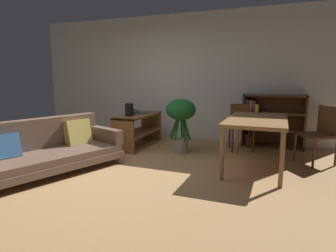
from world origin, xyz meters
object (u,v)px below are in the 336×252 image
fabric_couch (49,149)px  media_console (138,131)px  desk_speaker (129,110)px  dining_chair_far (241,124)px  bookshelf (269,121)px  dining_table (257,123)px  dining_chair_near (321,131)px  potted_floor_plant (181,116)px  open_laptop (140,112)px

fabric_couch → media_console: size_ratio=1.70×
desk_speaker → dining_chair_far: desk_speaker is taller
dining_chair_far → bookshelf: size_ratio=0.74×
desk_speaker → dining_chair_far: (1.98, 0.73, -0.26)m
dining_table → dining_chair_near: dining_chair_near is taller
fabric_couch → potted_floor_plant: size_ratio=2.18×
open_laptop → dining_chair_far: bearing=7.9°
potted_floor_plant → bookshelf: size_ratio=0.85×
desk_speaker → dining_chair_far: size_ratio=0.27×
open_laptop → dining_chair_near: size_ratio=0.47×
fabric_couch → bookshelf: bearing=43.3°
desk_speaker → dining_table: bearing=-9.0°
potted_floor_plant → dining_table: potted_floor_plant is taller
open_laptop → fabric_couch: bearing=-102.7°
dining_chair_far → media_console: bearing=-166.3°
dining_chair_far → open_laptop: bearing=-172.1°
bookshelf → fabric_couch: bearing=-136.7°
open_laptop → dining_chair_near: (3.27, -0.15, -0.14)m
fabric_couch → bookshelf: bookshelf is taller
media_console → dining_table: size_ratio=0.84×
potted_floor_plant → dining_chair_near: size_ratio=1.06×
media_console → dining_chair_far: bearing=13.7°
desk_speaker → potted_floor_plant: size_ratio=0.24×
fabric_couch → media_console: fabric_couch is taller
dining_table → dining_chair_near: 1.15m
fabric_couch → dining_chair_far: dining_chair_far is taller
media_console → open_laptop: bearing=104.2°
fabric_couch → dining_chair_far: size_ratio=2.48×
open_laptop → dining_chair_near: dining_chair_near is taller
media_console → dining_chair_near: 3.22m
bookshelf → desk_speaker: bearing=-154.5°
open_laptop → dining_chair_far: (1.98, 0.27, -0.16)m
dining_chair_near → dining_chair_far: size_ratio=1.07×
fabric_couch → dining_table: dining_table is taller
dining_chair_near → bookshelf: bookshelf is taller
media_console → desk_speaker: (-0.05, -0.25, 0.44)m
media_console → dining_chair_far: 1.99m
media_console → open_laptop: 0.40m
dining_chair_near → dining_chair_far: 1.36m
media_console → dining_table: 2.40m
fabric_couch → media_console: (0.51, 1.84, -0.02)m
fabric_couch → desk_speaker: (0.46, 1.58, 0.42)m
potted_floor_plant → desk_speaker: bearing=-176.3°
dining_table → dining_chair_far: 1.17m
potted_floor_plant → dining_chair_near: bearing=5.9°
desk_speaker → dining_chair_near: 3.29m
dining_chair_near → open_laptop: bearing=177.3°
dining_table → bookshelf: 1.56m
media_console → dining_table: (2.29, -0.62, 0.38)m
media_console → open_laptop: size_ratio=2.91×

